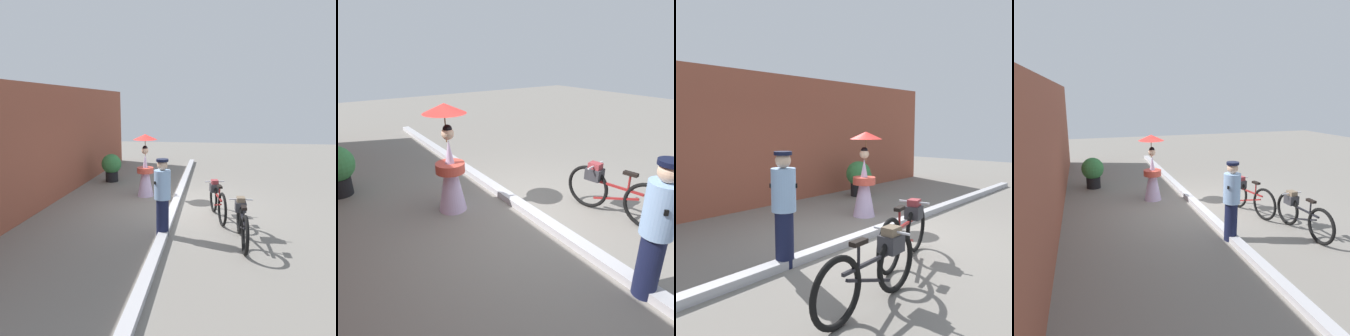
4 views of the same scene
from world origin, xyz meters
TOP-DOWN VIEW (x-y plane):
  - ground_plane at (0.00, 0.00)m, footprint 30.00×30.00m
  - sidewalk_curb at (0.00, 0.00)m, footprint 14.00×0.20m
  - bicycle_far_side at (-0.80, -1.11)m, footprint 1.77×0.52m
  - person_officer at (-2.15, 0.03)m, footprint 0.34×0.34m
  - person_with_parasol at (0.89, 0.99)m, footprint 0.70×0.70m

SIDE VIEW (x-z plane):
  - ground_plane at x=0.00m, z-range 0.00..0.00m
  - sidewalk_curb at x=0.00m, z-range 0.00..0.12m
  - bicycle_far_side at x=-0.80m, z-range 0.02..0.87m
  - person_officer at x=-2.15m, z-range 0.05..1.68m
  - person_with_parasol at x=0.89m, z-range -0.04..1.80m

